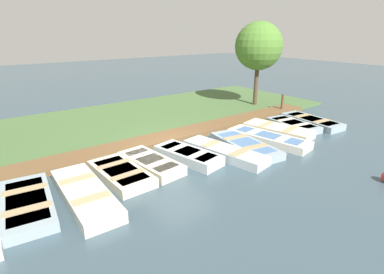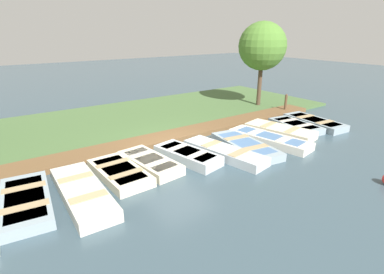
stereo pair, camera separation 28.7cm
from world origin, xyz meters
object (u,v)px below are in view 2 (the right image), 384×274
rowboat_9 (280,131)px  rowboat_10 (295,126)px  rowboat_11 (314,122)px  mooring_post_far (286,104)px  rowboat_4 (150,162)px  rowboat_8 (269,139)px  rowboat_3 (120,172)px  rowboat_7 (245,146)px  rowboat_2 (83,192)px  park_tree_left (262,46)px  rowboat_5 (187,155)px  rowboat_1 (26,201)px  rowboat_6 (224,152)px

rowboat_9 → rowboat_10: rowboat_9 is taller
rowboat_11 → mooring_post_far: size_ratio=2.86×
rowboat_4 → rowboat_8: size_ratio=0.74×
rowboat_3 → rowboat_7: size_ratio=0.78×
rowboat_2 → rowboat_7: size_ratio=1.03×
park_tree_left → rowboat_5: bearing=-63.1°
rowboat_7 → park_tree_left: bearing=136.8°
rowboat_11 → park_tree_left: (-4.39, 0.58, 3.52)m
rowboat_1 → rowboat_7: 7.96m
rowboat_6 → rowboat_8: size_ratio=0.97×
rowboat_4 → rowboat_8: (0.80, 5.35, -0.00)m
mooring_post_far → rowboat_10: bearing=-42.0°
rowboat_4 → rowboat_10: bearing=81.9°
rowboat_3 → rowboat_9: bearing=85.5°
rowboat_3 → park_tree_left: size_ratio=0.53×
rowboat_5 → rowboat_9: 5.15m
rowboat_6 → rowboat_10: rowboat_6 is taller
rowboat_2 → rowboat_9: size_ratio=1.08×
rowboat_2 → rowboat_6: 5.35m
rowboat_9 → rowboat_3: bearing=-104.0°
rowboat_1 → rowboat_4: bearing=100.4°
rowboat_4 → rowboat_11: bearing=80.9°
rowboat_10 → mooring_post_far: bearing=145.2°
rowboat_3 → rowboat_11: 10.37m
park_tree_left → rowboat_2: bearing=-69.1°
rowboat_1 → rowboat_11: rowboat_11 is taller
rowboat_3 → park_tree_left: park_tree_left is taller
rowboat_8 → rowboat_1: bearing=-103.4°
rowboat_3 → rowboat_9: rowboat_9 is taller
rowboat_5 → rowboat_9: size_ratio=0.85×
rowboat_5 → park_tree_left: bearing=105.2°
rowboat_5 → rowboat_11: bearing=77.1°
rowboat_2 → rowboat_3: (-0.64, 1.39, -0.03)m
rowboat_5 → rowboat_3: bearing=-105.3°
rowboat_4 → rowboat_9: 6.59m
rowboat_10 → rowboat_5: bearing=-82.5°
rowboat_6 → rowboat_11: bearing=83.1°
rowboat_2 → rowboat_10: (-0.51, 10.48, -0.03)m
rowboat_11 → rowboat_5: bearing=-85.6°
rowboat_5 → park_tree_left: park_tree_left is taller
rowboat_2 → rowboat_9: (-0.39, 9.15, -0.00)m
rowboat_1 → mooring_post_far: 14.11m
rowboat_2 → rowboat_3: size_ratio=1.31×
rowboat_9 → rowboat_8: bearing=-82.6°
rowboat_10 → rowboat_9: bearing=-77.5°
rowboat_9 → rowboat_11: (0.07, 2.60, -0.02)m
rowboat_2 → park_tree_left: (-4.71, 12.34, 3.50)m
rowboat_1 → mooring_post_far: size_ratio=2.80×
rowboat_2 → rowboat_11: bearing=92.8°
rowboat_3 → rowboat_8: bearing=81.3°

